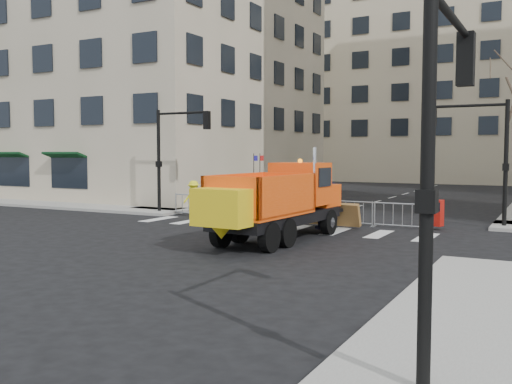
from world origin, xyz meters
The scene contains 15 objects.
ground centered at (0.00, 0.00, 0.00)m, with size 120.00×120.00×0.00m, color black.
sidewalk_back centered at (0.00, 8.50, 0.07)m, with size 64.00×5.00×0.15m, color gray.
sidewalk_near_right centered at (9.00, -6.00, 0.07)m, with size 3.00×14.00×0.15m, color gray.
building_left centered at (-20.00, 20.00, 13.00)m, with size 24.00×22.00×26.00m, color tan.
building_far centered at (0.00, 52.00, 12.00)m, with size 30.00×18.00×24.00m, color #BEAC91.
traffic_light_left centered at (-8.00, 7.50, 2.70)m, with size 0.18×0.18×5.40m, color black.
traffic_light_right centered at (8.50, 9.50, 2.70)m, with size 0.18×0.18×5.40m, color black.
traffic_light_near centered at (9.00, -9.00, 2.70)m, with size 0.18×0.18×5.40m, color black.
crowd_barriers centered at (-0.75, 7.60, 0.55)m, with size 12.60×0.60×1.10m, color #9EA0A5, non-canonical shape.
plow_truck centered at (1.51, 1.99, 1.51)m, with size 2.97×8.86×3.40m.
cop_a centered at (1.95, 6.46, 0.99)m, with size 0.72×0.47×1.98m, color black.
cop_b centered at (1.82, 6.23, 0.86)m, with size 0.84×0.65×1.73m, color black.
cop_c centered at (1.76, 5.89, 1.03)m, with size 1.21×0.50×2.06m, color black.
worker centered at (-5.34, 6.80, 0.99)m, with size 1.08×0.62×1.68m, color yellow.
newspaper_box centered at (6.04, 7.94, 0.70)m, with size 0.45×0.40×1.10m, color #B0140D.
Camera 1 is at (10.47, -16.37, 3.22)m, focal length 40.00 mm.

